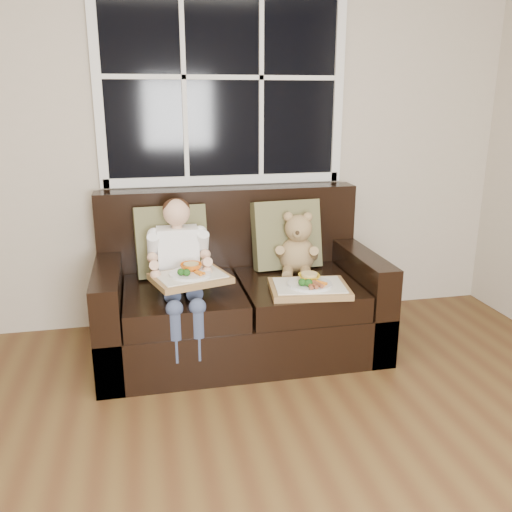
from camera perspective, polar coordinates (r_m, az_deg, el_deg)
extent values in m
cube|color=beige|center=(3.64, -7.70, 13.43)|extent=(4.50, 0.02, 2.70)
cube|color=black|center=(3.65, -3.53, 18.26)|extent=(1.50, 0.02, 1.25)
cube|color=white|center=(3.68, -3.32, 8.02)|extent=(1.58, 0.04, 0.06)
cube|color=white|center=(3.60, -16.47, 17.68)|extent=(0.06, 0.04, 1.37)
cube|color=white|center=(3.84, 8.70, 18.03)|extent=(0.06, 0.04, 1.37)
cube|color=white|center=(3.64, -3.50, 18.27)|extent=(1.50, 0.03, 0.03)
cube|color=black|center=(3.42, -1.72, -7.42)|extent=(1.70, 0.90, 0.30)
cube|color=black|center=(3.32, -15.07, -5.95)|extent=(0.15, 0.90, 0.60)
cube|color=black|center=(3.57, 10.61, -4.04)|extent=(0.15, 0.90, 0.60)
cube|color=black|center=(3.62, -2.88, 1.97)|extent=(1.70, 0.18, 0.66)
cube|color=black|center=(3.22, -7.65, -4.80)|extent=(0.68, 0.72, 0.15)
cube|color=black|center=(3.34, 4.43, -3.91)|extent=(0.68, 0.72, 0.15)
cube|color=brown|center=(3.41, -8.91, 1.57)|extent=(0.45, 0.23, 0.45)
cube|color=brown|center=(3.53, 3.22, 2.26)|extent=(0.45, 0.23, 0.45)
cube|color=white|center=(3.26, -8.19, 0.13)|extent=(0.24, 0.15, 0.33)
sphere|color=#DDA987|center=(3.19, -8.37, 4.57)|extent=(0.16, 0.16, 0.16)
ellipsoid|color=#331C10|center=(3.20, -8.40, 5.03)|extent=(0.16, 0.16, 0.11)
cylinder|color=#35405D|center=(3.12, -8.94, -3.25)|extent=(0.09, 0.30, 0.09)
cylinder|color=#35405D|center=(3.13, -6.73, -3.11)|extent=(0.09, 0.30, 0.09)
cylinder|color=#35405D|center=(2.94, -8.45, -8.36)|extent=(0.08, 0.08, 0.28)
cylinder|color=#35405D|center=(2.95, -6.08, -8.20)|extent=(0.08, 0.08, 0.28)
cylinder|color=#DDA987|center=(3.14, -10.68, 0.06)|extent=(0.06, 0.29, 0.23)
cylinder|color=#DDA987|center=(3.16, -5.46, 0.37)|extent=(0.06, 0.29, 0.23)
ellipsoid|color=tan|center=(3.47, 4.34, 0.05)|extent=(0.28, 0.26, 0.24)
sphere|color=tan|center=(3.41, 4.49, 2.92)|extent=(0.22, 0.22, 0.17)
sphere|color=tan|center=(3.38, 3.49, 4.08)|extent=(0.06, 0.06, 0.06)
sphere|color=tan|center=(3.42, 5.47, 4.16)|extent=(0.06, 0.06, 0.06)
sphere|color=tan|center=(3.35, 4.80, 2.38)|extent=(0.07, 0.07, 0.07)
sphere|color=#302315|center=(3.32, 4.94, 2.45)|extent=(0.03, 0.03, 0.03)
cylinder|color=tan|center=(3.36, 4.04, -1.85)|extent=(0.10, 0.15, 0.07)
cylinder|color=tan|center=(3.39, 5.84, -1.72)|extent=(0.10, 0.15, 0.07)
cube|color=#9C7C46|center=(3.04, -6.93, -2.34)|extent=(0.48, 0.41, 0.03)
cube|color=beige|center=(3.03, -6.94, -1.99)|extent=(0.42, 0.35, 0.01)
cylinder|color=silver|center=(3.02, -6.93, -1.87)|extent=(0.23, 0.23, 0.01)
imported|color=orange|center=(3.05, -6.85, -1.13)|extent=(0.15, 0.15, 0.04)
cylinder|color=tan|center=(3.05, -6.85, -1.09)|extent=(0.09, 0.09, 0.02)
ellipsoid|color=#1D561B|center=(2.97, -7.90, -1.67)|extent=(0.04, 0.04, 0.04)
ellipsoid|color=#1D561B|center=(2.96, -7.32, -1.73)|extent=(0.04, 0.04, 0.04)
cylinder|color=orange|center=(2.98, -6.03, -1.80)|extent=(0.04, 0.06, 0.02)
cube|color=#9C7C46|center=(3.14, 5.60, -3.45)|extent=(0.49, 0.39, 0.04)
cube|color=beige|center=(3.13, 5.61, -3.07)|extent=(0.43, 0.34, 0.01)
cylinder|color=silver|center=(3.12, 5.68, -2.95)|extent=(0.26, 0.26, 0.02)
imported|color=yellow|center=(3.16, 5.61, -2.25)|extent=(0.14, 0.14, 0.03)
cylinder|color=tan|center=(3.16, 5.62, -2.11)|extent=(0.10, 0.10, 0.02)
ellipsoid|color=#1D561B|center=(3.06, 4.89, -2.77)|extent=(0.05, 0.05, 0.04)
ellipsoid|color=#1D561B|center=(3.05, 5.55, -2.82)|extent=(0.05, 0.05, 0.04)
cylinder|color=orange|center=(3.09, 6.80, -2.88)|extent=(0.05, 0.07, 0.02)
cylinder|color=#9C5933|center=(3.05, 6.08, -3.02)|extent=(0.03, 0.09, 0.02)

